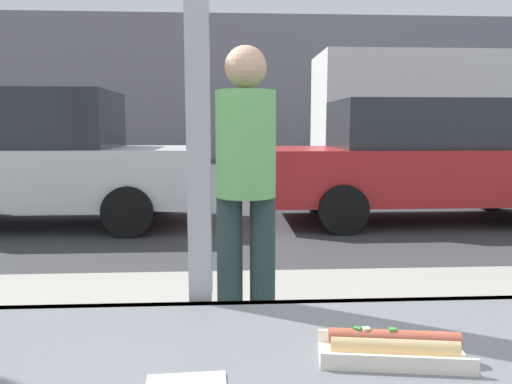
# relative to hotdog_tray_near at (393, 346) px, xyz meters

# --- Properties ---
(ground_plane) EXTENTS (60.00, 60.00, 0.00)m
(ground_plane) POSITION_rel_hotdog_tray_near_xyz_m (-0.34, 8.25, -1.01)
(ground_plane) COLOR #38383A
(sidewalk_strip) EXTENTS (16.00, 2.80, 0.16)m
(sidewalk_strip) POSITION_rel_hotdog_tray_near_xyz_m (-0.34, 1.85, -0.93)
(sidewalk_strip) COLOR #9E998E
(sidewalk_strip) RESTS_ON ground
(building_facade_far) EXTENTS (28.00, 1.20, 5.97)m
(building_facade_far) POSITION_rel_hotdog_tray_near_xyz_m (-0.34, 20.53, 1.98)
(building_facade_far) COLOR gray
(building_facade_far) RESTS_ON ground
(hotdog_tray_near) EXTENTS (0.26, 0.13, 0.05)m
(hotdog_tray_near) POSITION_rel_hotdog_tray_near_xyz_m (0.00, 0.00, 0.00)
(hotdog_tray_near) COLOR beige
(hotdog_tray_near) RESTS_ON window_counter
(parked_car_white) EXTENTS (4.50, 1.92, 1.85)m
(parked_car_white) POSITION_rel_hotdog_tray_near_xyz_m (-2.95, 6.14, -0.08)
(parked_car_white) COLOR silver
(parked_car_white) RESTS_ON ground
(parked_car_red) EXTENTS (4.66, 1.91, 1.74)m
(parked_car_red) POSITION_rel_hotdog_tray_near_xyz_m (2.58, 6.14, -0.13)
(parked_car_red) COLOR red
(parked_car_red) RESTS_ON ground
(box_truck) EXTENTS (6.70, 2.44, 3.18)m
(box_truck) POSITION_rel_hotdog_tray_near_xyz_m (5.16, 11.70, 0.70)
(box_truck) COLOR silver
(box_truck) RESTS_ON ground
(pedestrian) EXTENTS (0.32, 0.32, 1.63)m
(pedestrian) POSITION_rel_hotdog_tray_near_xyz_m (-0.18, 1.83, 0.08)
(pedestrian) COLOR #293C3D
(pedestrian) RESTS_ON sidewalk_strip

